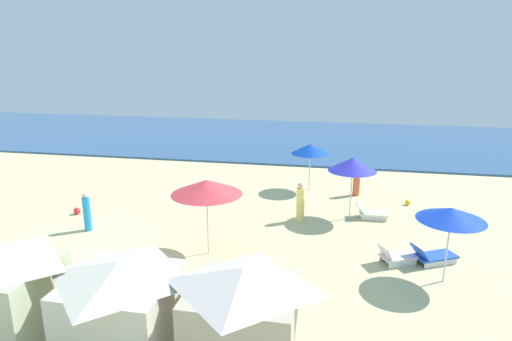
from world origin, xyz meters
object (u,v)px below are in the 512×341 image
object	(u,v)px
umbrella_1	(353,164)
beachgoer_1	(357,181)
umbrella_0	(451,214)
lounge_chair_0_1	(432,256)
beach_ball_0	(77,211)
cabana_5	(244,330)
cabana_3	(7,304)
cabana_4	(124,318)
beach_ball_1	(408,202)
umbrella_3	(206,187)
lounge_chair_0_0	(396,256)
beachgoer_2	(87,213)
umbrella_2	(310,149)
lounge_chair_1_0	(371,213)

from	to	relation	value
umbrella_1	beachgoer_1	bearing A→B (deg)	83.99
umbrella_0	lounge_chair_0_1	bearing A→B (deg)	95.92
beach_ball_0	cabana_5	bearing A→B (deg)	-42.97
cabana_3	cabana_4	xyz separation A→B (m)	(2.68, 0.12, -0.07)
beachgoer_1	beach_ball_1	xyz separation A→B (m)	(2.23, -0.97, -0.58)
cabana_3	umbrella_3	size ratio (longest dim) A/B	1.07
lounge_chair_0_0	beachgoer_2	distance (m)	11.31
beachgoer_1	beach_ball_1	size ratio (longest dim) A/B	5.98
umbrella_1	umbrella_3	bearing A→B (deg)	-138.92
cabana_5	beach_ball_0	xyz separation A→B (m)	(-9.05, 8.43, -1.29)
umbrella_1	umbrella_2	bearing A→B (deg)	119.06
umbrella_1	umbrella_0	bearing A→B (deg)	-59.57
cabana_4	beach_ball_1	bearing A→B (deg)	59.90
umbrella_3	beach_ball_1	size ratio (longest dim) A/B	10.40
beach_ball_0	umbrella_0	bearing A→B (deg)	-12.02
umbrella_0	beach_ball_0	xyz separation A→B (m)	(-13.98, 2.98, -2.01)
cabana_4	umbrella_2	bearing A→B (deg)	79.04
umbrella_2	beach_ball_0	size ratio (longest dim) A/B	7.93
lounge_chair_0_1	lounge_chair_1_0	bearing A→B (deg)	-2.11
umbrella_0	beach_ball_1	xyz separation A→B (m)	(-0.17, 6.76, -2.03)
umbrella_2	umbrella_1	bearing A→B (deg)	-60.94
umbrella_3	lounge_chair_0_1	bearing A→B (deg)	5.25
lounge_chair_1_0	umbrella_2	xyz separation A→B (m)	(-2.78, 3.26, 1.83)
cabana_4	lounge_chair_0_0	bearing A→B (deg)	46.45
umbrella_3	beachgoer_1	bearing A→B (deg)	54.89
cabana_3	umbrella_0	size ratio (longest dim) A/B	1.19
umbrella_3	beach_ball_0	xyz separation A→B (m)	(-6.49, 2.49, -2.22)
lounge_chair_0_1	umbrella_2	distance (m)	8.48
cabana_4	umbrella_0	bearing A→B (deg)	36.79
beach_ball_1	cabana_5	bearing A→B (deg)	-111.33
cabana_5	umbrella_3	bearing A→B (deg)	114.27
lounge_chair_0_0	umbrella_2	size ratio (longest dim) A/B	0.58
umbrella_0	lounge_chair_1_0	size ratio (longest dim) A/B	1.82
cabana_5	beachgoer_1	distance (m)	13.43
beach_ball_0	beach_ball_1	world-z (taller)	beach_ball_0
cabana_4	lounge_chair_0_1	world-z (taller)	cabana_4
lounge_chair_0_1	beach_ball_1	distance (m)	5.59
umbrella_1	lounge_chair_0_0	bearing A→B (deg)	-69.20
cabana_4	beach_ball_0	bearing A→B (deg)	128.62
cabana_3	lounge_chair_0_0	distance (m)	11.03
lounge_chair_1_0	beach_ball_0	bearing A→B (deg)	97.35
cabana_3	lounge_chair_1_0	bearing A→B (deg)	52.26
lounge_chair_1_0	umbrella_0	bearing A→B (deg)	-160.27
cabana_4	beachgoer_2	xyz separation A→B (m)	(-5.07, 6.93, -0.65)
umbrella_0	beach_ball_1	distance (m)	7.06
cabana_3	lounge_chair_1_0	size ratio (longest dim) A/B	2.16
beachgoer_2	cabana_4	bearing A→B (deg)	-154.43
lounge_chair_1_0	beachgoer_1	distance (m)	2.97
lounge_chair_0_1	beachgoer_2	size ratio (longest dim) A/B	1.08
cabana_4	umbrella_3	distance (m)	5.99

